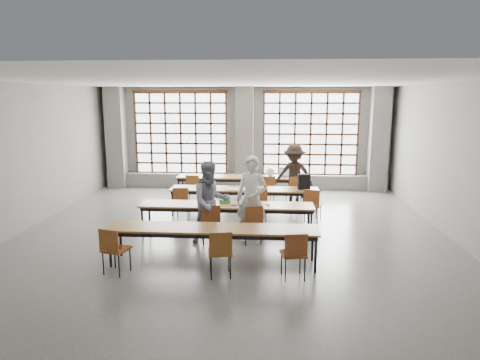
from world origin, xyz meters
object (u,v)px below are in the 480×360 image
at_px(chair_front_left, 211,220).
at_px(laptop_back, 285,174).
at_px(chair_mid_right, 312,202).
at_px(chair_back_left, 193,186).
at_px(mouse, 268,204).
at_px(red_pouch, 116,247).
at_px(chair_mid_left, 182,200).
at_px(chair_near_mid, 220,249).
at_px(desk_row_a, 241,178).
at_px(desk_row_b, 244,191).
at_px(chair_back_mid, 268,187).
at_px(green_box, 225,201).
at_px(desk_row_c, 227,207).
at_px(chair_near_left, 113,246).
at_px(student_back, 294,175).
at_px(phone, 234,205).
at_px(backpack, 304,182).
at_px(chair_front_right, 252,220).
at_px(student_male, 252,200).
at_px(chair_near_right, 294,251).
at_px(student_female, 211,202).
at_px(chair_mid_centre, 259,201).
at_px(desk_row_d, 213,231).
at_px(plastic_bag, 270,172).
at_px(chair_back_right, 295,187).
at_px(laptop_front, 251,201).

relative_size(chair_front_left, laptop_back, 2.29).
bearing_deg(chair_mid_right, chair_back_left, 152.65).
bearing_deg(mouse, red_pouch, -139.63).
relative_size(chair_mid_left, chair_near_mid, 1.00).
bearing_deg(chair_mid_right, chair_mid_left, -179.94).
bearing_deg(desk_row_a, desk_row_b, -83.48).
height_order(chair_back_mid, chair_mid_right, same).
bearing_deg(green_box, desk_row_c, -57.99).
bearing_deg(desk_row_a, chair_back_left, -155.81).
distance_m(chair_near_left, student_back, 6.46).
bearing_deg(student_back, chair_mid_right, -59.80).
distance_m(phone, backpack, 2.57).
relative_size(chair_back_mid, chair_front_right, 1.00).
bearing_deg(student_male, chair_near_right, -51.71).
bearing_deg(student_female, desk_row_c, 36.12).
height_order(chair_mid_centre, chair_near_left, same).
xyz_separation_m(chair_front_left, chair_near_right, (1.72, -1.79, 0.00)).
xyz_separation_m(desk_row_d, chair_front_left, (-0.20, 1.16, -0.13)).
bearing_deg(chair_mid_centre, phone, -113.73).
distance_m(chair_near_left, phone, 3.06).
height_order(desk_row_d, backpack, backpack).
bearing_deg(chair_front_right, green_box, 133.68).
relative_size(chair_front_right, student_back, 0.49).
height_order(chair_near_right, green_box, chair_near_right).
distance_m(chair_front_left, plastic_bag, 4.38).
xyz_separation_m(student_female, student_back, (2.00, 3.50, -0.00)).
bearing_deg(desk_row_c, backpack, 43.39).
distance_m(chair_back_right, laptop_front, 3.01).
height_order(desk_row_a, chair_back_mid, chair_back_mid).
height_order(desk_row_b, chair_back_right, chair_back_right).
relative_size(chair_mid_left, student_back, 0.49).
xyz_separation_m(green_box, red_pouch, (-1.73, -2.42, -0.28)).
height_order(chair_near_right, plastic_bag, plastic_bag).
relative_size(chair_mid_centre, laptop_front, 2.19).
xyz_separation_m(chair_back_left, phone, (1.48, -2.97, 0.20)).
bearing_deg(green_box, desk_row_b, 78.14).
height_order(desk_row_a, student_female, student_female).
height_order(green_box, plastic_bag, plastic_bag).
bearing_deg(desk_row_b, chair_near_left, -116.80).
distance_m(student_female, phone, 0.65).
relative_size(desk_row_d, chair_front_right, 4.55).
relative_size(chair_back_mid, chair_front_left, 1.00).
bearing_deg(laptop_back, chair_front_left, -112.22).
distance_m(desk_row_b, phone, 1.85).
relative_size(chair_back_right, red_pouch, 4.40).
height_order(desk_row_a, laptop_back, laptop_back).
relative_size(desk_row_b, chair_mid_centre, 4.55).
height_order(chair_mid_right, backpack, backpack).
bearing_deg(laptop_back, chair_near_left, -118.34).
xyz_separation_m(chair_near_left, chair_near_right, (3.24, -0.00, 0.00)).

